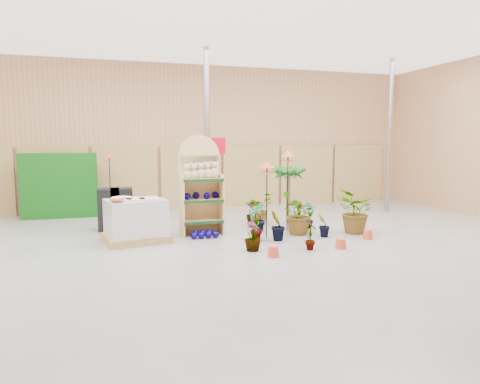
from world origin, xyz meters
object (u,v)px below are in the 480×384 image
object	(u,v)px
bird_table_front	(267,167)
pallet_stack	(136,221)
potted_plant_2	(299,214)
display_shelf	(200,189)

from	to	relation	value
bird_table_front	pallet_stack	bearing A→B (deg)	170.75
pallet_stack	potted_plant_2	world-z (taller)	potted_plant_2
pallet_stack	potted_plant_2	size ratio (longest dim) A/B	1.53
pallet_stack	potted_plant_2	distance (m)	3.60
display_shelf	bird_table_front	size ratio (longest dim) A/B	1.34
display_shelf	potted_plant_2	bearing A→B (deg)	-21.42
display_shelf	bird_table_front	distance (m)	1.67
pallet_stack	bird_table_front	bearing A→B (deg)	-20.77
display_shelf	bird_table_front	bearing A→B (deg)	-36.15
display_shelf	potted_plant_2	world-z (taller)	display_shelf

